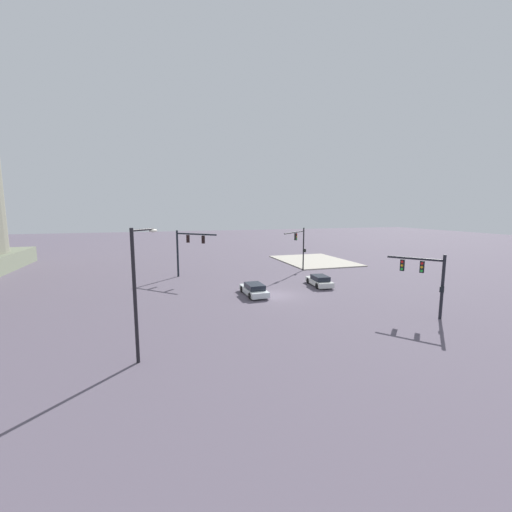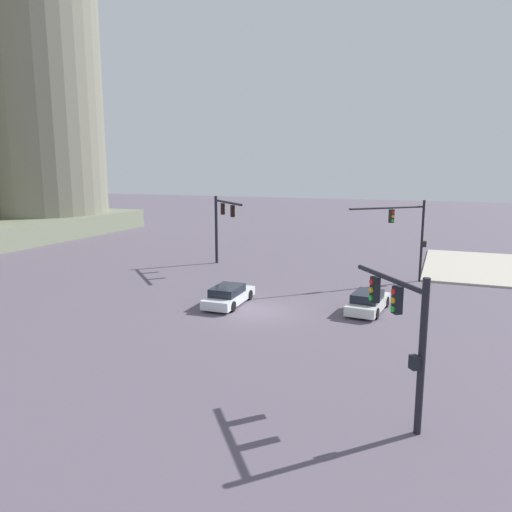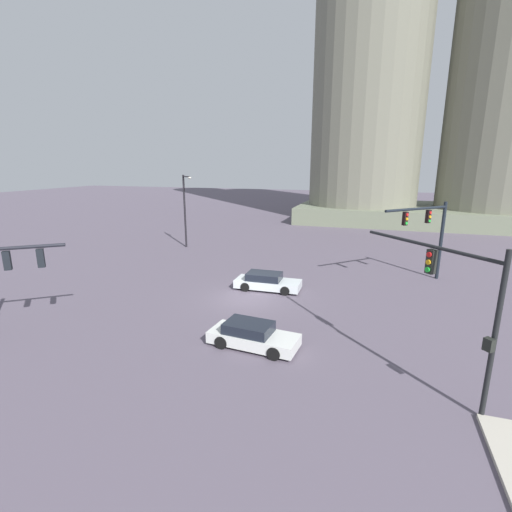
{
  "view_description": "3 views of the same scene",
  "coord_description": "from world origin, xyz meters",
  "views": [
    {
      "loc": [
        -30.03,
        11.64,
        8.52
      ],
      "look_at": [
        2.08,
        1.54,
        3.78
      ],
      "focal_mm": 23.02,
      "sensor_mm": 36.0,
      "label": 1
    },
    {
      "loc": [
        -25.89,
        -10.1,
        8.4
      ],
      "look_at": [
        -0.06,
        0.02,
        3.35
      ],
      "focal_mm": 34.23,
      "sensor_mm": 36.0,
      "label": 2
    },
    {
      "loc": [
        7.69,
        -21.57,
        8.63
      ],
      "look_at": [
        0.02,
        1.92,
        2.45
      ],
      "focal_mm": 25.79,
      "sensor_mm": 36.0,
      "label": 3
    }
  ],
  "objects": [
    {
      "name": "ground_plane",
      "position": [
        0.0,
        0.0,
        0.0
      ],
      "size": [
        210.89,
        210.89,
        0.0
      ],
      "primitive_type": "plane",
      "color": "#5A505F"
    },
    {
      "name": "traffic_signal_opposite_side",
      "position": [
        11.52,
        7.68,
        4.15
      ],
      "size": [
        4.45,
        4.43,
        5.95
      ],
      "rotation": [
        0.0,
        0.0,
        -2.36
      ],
      "color": "black",
      "rests_on": "ground"
    },
    {
      "name": "traffic_signal_near_corner",
      "position": [
        10.8,
        -7.5,
        4.09
      ],
      "size": [
        4.34,
        5.04,
        6.05
      ],
      "rotation": [
        0.0,
        0.0,
        2.31
      ],
      "color": "black",
      "rests_on": "ground"
    },
    {
      "name": "streetlamp_curved_arm",
      "position": [
        -11.2,
        12.58,
        4.38
      ],
      "size": [
        1.73,
        1.52,
        7.58
      ],
      "rotation": [
        0.0,
        0.0,
        -0.7
      ],
      "color": "black",
      "rests_on": "ground"
    },
    {
      "name": "sedan_car_waiting_far",
      "position": [
        0.75,
        2.17,
        0.57
      ],
      "size": [
        4.62,
        1.94,
        1.21
      ],
      "rotation": [
        0.0,
        0.0,
        0.02
      ],
      "color": "silver",
      "rests_on": "ground"
    },
    {
      "name": "sedan_car_approaching",
      "position": [
        2.45,
        -6.11,
        0.57
      ],
      "size": [
        4.49,
        2.11,
        1.21
      ],
      "rotation": [
        0.0,
        0.0,
        -0.09
      ],
      "color": "silver",
      "rests_on": "ground"
    }
  ]
}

